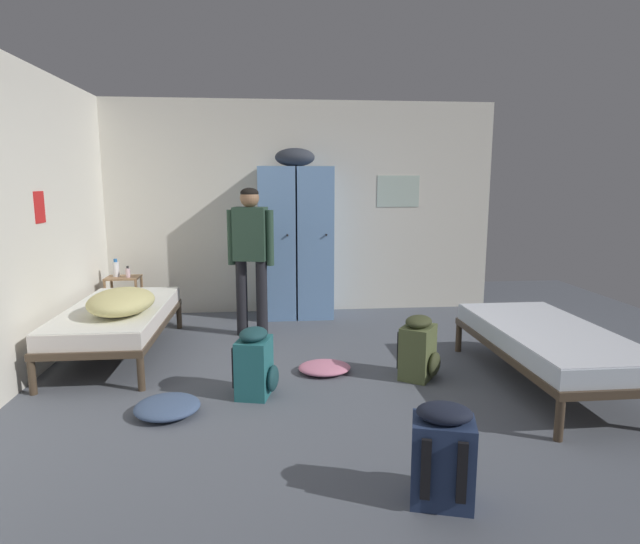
% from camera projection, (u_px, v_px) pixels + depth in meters
% --- Properties ---
extents(ground_plane, '(9.04, 9.04, 0.00)m').
position_uv_depth(ground_plane, '(323.00, 397.00, 4.13)').
color(ground_plane, '#565B66').
extents(room_backdrop, '(4.97, 5.71, 2.67)m').
position_uv_depth(room_backdrop, '(176.00, 217.00, 5.09)').
color(room_backdrop, silver).
rests_on(room_backdrop, ground_plane).
extents(locker_bank, '(0.90, 0.55, 2.07)m').
position_uv_depth(locker_bank, '(296.00, 239.00, 6.45)').
color(locker_bank, '#6B93C6').
rests_on(locker_bank, ground_plane).
extents(shelf_unit, '(0.38, 0.30, 0.57)m').
position_uv_depth(shelf_unit, '(124.00, 295.00, 6.19)').
color(shelf_unit, '#99704C').
rests_on(shelf_unit, ground_plane).
extents(bed_left_rear, '(0.90, 1.90, 0.49)m').
position_uv_depth(bed_left_rear, '(118.00, 317.00, 5.05)').
color(bed_left_rear, '#473828').
rests_on(bed_left_rear, ground_plane).
extents(bed_right, '(0.90, 1.90, 0.49)m').
position_uv_depth(bed_right, '(549.00, 341.00, 4.31)').
color(bed_right, '#473828').
rests_on(bed_right, ground_plane).
extents(bedding_heap, '(0.57, 0.78, 0.23)m').
position_uv_depth(bedding_heap, '(121.00, 302.00, 4.74)').
color(bedding_heap, '#D1C67F').
rests_on(bedding_heap, bed_left_rear).
extents(person_traveler, '(0.50, 0.28, 1.61)m').
position_uv_depth(person_traveler, '(251.00, 248.00, 5.62)').
color(person_traveler, black).
rests_on(person_traveler, ground_plane).
extents(water_bottle, '(0.07, 0.07, 0.21)m').
position_uv_depth(water_bottle, '(116.00, 269.00, 6.14)').
color(water_bottle, white).
rests_on(water_bottle, shelf_unit).
extents(lotion_bottle, '(0.05, 0.05, 0.13)m').
position_uv_depth(lotion_bottle, '(128.00, 272.00, 6.11)').
color(lotion_bottle, beige).
rests_on(lotion_bottle, shelf_unit).
extents(backpack_teal, '(0.38, 0.37, 0.55)m').
position_uv_depth(backpack_teal, '(255.00, 364.00, 4.12)').
color(backpack_teal, '#23666B').
rests_on(backpack_teal, ground_plane).
extents(backpack_olive, '(0.41, 0.41, 0.55)m').
position_uv_depth(backpack_olive, '(419.00, 349.00, 4.48)').
color(backpack_olive, '#566038').
rests_on(backpack_olive, ground_plane).
extents(backpack_navy, '(0.37, 0.39, 0.55)m').
position_uv_depth(backpack_navy, '(442.00, 455.00, 2.74)').
color(backpack_navy, navy).
rests_on(backpack_navy, ground_plane).
extents(clothes_pile_pink, '(0.47, 0.40, 0.09)m').
position_uv_depth(clothes_pile_pink, '(325.00, 368.00, 4.65)').
color(clothes_pile_pink, pink).
rests_on(clothes_pile_pink, ground_plane).
extents(clothes_pile_denim, '(0.47, 0.47, 0.11)m').
position_uv_depth(clothes_pile_denim, '(167.00, 407.00, 3.81)').
color(clothes_pile_denim, '#42567A').
rests_on(clothes_pile_denim, ground_plane).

